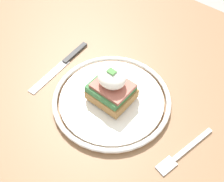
# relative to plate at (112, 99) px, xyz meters

# --- Properties ---
(dining_table) EXTENTS (1.14, 0.88, 0.76)m
(dining_table) POSITION_rel_plate_xyz_m (-0.04, 0.00, -0.11)
(dining_table) COLOR #846042
(dining_table) RESTS_ON ground_plane
(plate) EXTENTS (0.25, 0.25, 0.02)m
(plate) POSITION_rel_plate_xyz_m (0.00, 0.00, 0.00)
(plate) COLOR silver
(plate) RESTS_ON dining_table
(sandwich) EXTENTS (0.08, 0.08, 0.08)m
(sandwich) POSITION_rel_plate_xyz_m (0.00, 0.00, 0.04)
(sandwich) COLOR #9E703D
(sandwich) RESTS_ON plate
(fork) EXTENTS (0.05, 0.14, 0.00)m
(fork) POSITION_rel_plate_xyz_m (-0.18, 0.01, -0.01)
(fork) COLOR silver
(fork) RESTS_ON dining_table
(knife) EXTENTS (0.03, 0.19, 0.01)m
(knife) POSITION_rel_plate_xyz_m (0.16, -0.01, -0.01)
(knife) COLOR #2D2D2D
(knife) RESTS_ON dining_table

